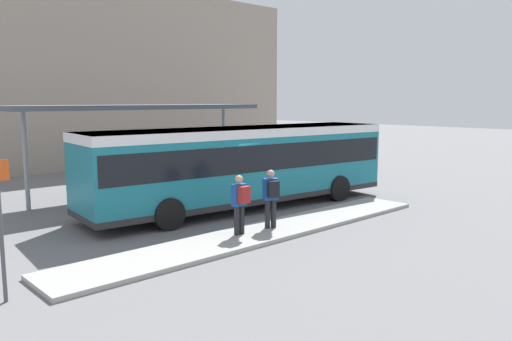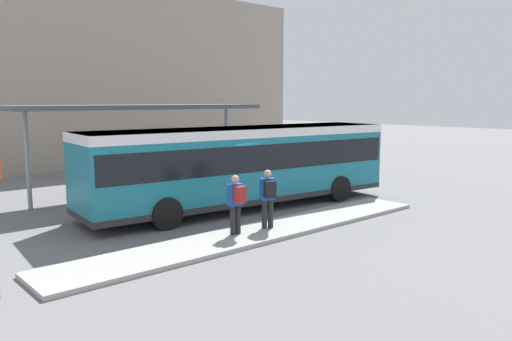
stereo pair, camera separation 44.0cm
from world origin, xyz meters
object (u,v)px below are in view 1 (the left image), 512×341
(city_bus, at_px, (244,161))
(pedestrian_waiting, at_px, (271,195))
(bicycle_blue, at_px, (340,166))
(platform_sign, at_px, (0,224))
(pedestrian_companion, at_px, (240,201))
(bicycle_orange, at_px, (331,165))
(bicycle_red, at_px, (348,168))
(potted_planter_near_shelter, at_px, (89,200))

(city_bus, relative_size, pedestrian_waiting, 6.89)
(bicycle_blue, xyz_separation_m, platform_sign, (-18.98, -6.51, 1.21))
(pedestrian_waiting, bearing_deg, platform_sign, 114.53)
(pedestrian_companion, bearing_deg, bicycle_blue, -63.92)
(bicycle_orange, relative_size, platform_sign, 0.56)
(bicycle_red, xyz_separation_m, platform_sign, (-18.86, -5.86, 1.22))
(potted_planter_near_shelter, bearing_deg, pedestrian_waiting, -57.08)
(city_bus, bearing_deg, pedestrian_waiting, -112.91)
(pedestrian_waiting, distance_m, bicycle_blue, 13.13)
(city_bus, xyz_separation_m, pedestrian_waiting, (-1.70, -3.13, -0.61))
(bicycle_orange, bearing_deg, potted_planter_near_shelter, 91.43)
(pedestrian_companion, bearing_deg, city_bus, -43.22)
(city_bus, distance_m, pedestrian_companion, 4.23)
(bicycle_red, xyz_separation_m, bicycle_blue, (0.12, 0.66, 0.02))
(bicycle_blue, bearing_deg, pedestrian_companion, 115.77)
(pedestrian_waiting, distance_m, pedestrian_companion, 1.16)
(city_bus, distance_m, bicycle_blue, 10.39)
(pedestrian_companion, xyz_separation_m, bicycle_orange, (12.68, 6.89, -0.76))
(platform_sign, bearing_deg, bicycle_red, 17.25)
(city_bus, xyz_separation_m, bicycle_orange, (9.83, 3.84, -1.39))
(bicycle_orange, height_order, platform_sign, platform_sign)
(pedestrian_waiting, distance_m, platform_sign, 7.51)
(city_bus, distance_m, potted_planter_near_shelter, 5.51)
(pedestrian_waiting, relative_size, potted_planter_near_shelter, 1.34)
(platform_sign, bearing_deg, bicycle_blue, 18.94)
(pedestrian_companion, height_order, bicycle_red, pedestrian_companion)
(pedestrian_waiting, relative_size, bicycle_orange, 1.13)
(pedestrian_waiting, xyz_separation_m, bicycle_blue, (11.49, 6.31, -0.78))
(potted_planter_near_shelter, distance_m, platform_sign, 6.83)
(pedestrian_companion, xyz_separation_m, bicycle_red, (12.53, 5.58, -0.77))
(pedestrian_waiting, distance_m, bicycle_red, 12.72)
(pedestrian_companion, relative_size, bicycle_red, 1.11)
(city_bus, distance_m, platform_sign, 9.78)
(pedestrian_companion, height_order, platform_sign, platform_sign)
(pedestrian_waiting, xyz_separation_m, pedestrian_companion, (-1.16, 0.07, -0.03))
(bicycle_red, height_order, potted_planter_near_shelter, potted_planter_near_shelter)
(bicycle_red, relative_size, potted_planter_near_shelter, 1.17)
(potted_planter_near_shelter, bearing_deg, bicycle_red, 2.02)
(bicycle_orange, bearing_deg, bicycle_blue, 171.28)
(pedestrian_waiting, height_order, pedestrian_companion, pedestrian_waiting)
(bicycle_blue, bearing_deg, city_bus, 107.53)
(pedestrian_waiting, bearing_deg, city_bus, -5.50)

